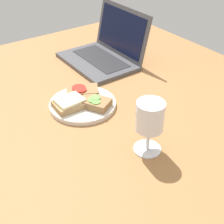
# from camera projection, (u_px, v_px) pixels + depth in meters

# --- Properties ---
(wooden_table) EXTENTS (1.40, 1.40, 0.03)m
(wooden_table) POSITION_uv_depth(u_px,v_px,m) (90.00, 119.00, 0.98)
(wooden_table) COLOR #9E6B3D
(wooden_table) RESTS_ON ground
(plate) EXTENTS (0.22, 0.22, 0.01)m
(plate) POSITION_uv_depth(u_px,v_px,m) (83.00, 104.00, 1.01)
(plate) COLOR silver
(plate) RESTS_ON wooden_table
(sandwich_with_tomato) EXTENTS (0.11, 0.12, 0.03)m
(sandwich_with_tomato) POSITION_uv_depth(u_px,v_px,m) (82.00, 91.00, 1.03)
(sandwich_with_tomato) COLOR #937047
(sandwich_with_tomato) RESTS_ON plate
(sandwich_with_cheese) EXTENTS (0.08, 0.10, 0.03)m
(sandwich_with_cheese) POSITION_uv_depth(u_px,v_px,m) (70.00, 103.00, 0.98)
(sandwich_with_cheese) COLOR #A88456
(sandwich_with_cheese) RESTS_ON plate
(sandwich_with_cucumber) EXTENTS (0.11, 0.10, 0.03)m
(sandwich_with_cucumber) POSITION_uv_depth(u_px,v_px,m) (95.00, 102.00, 0.98)
(sandwich_with_cucumber) COLOR #937047
(sandwich_with_cucumber) RESTS_ON plate
(wine_glass) EXTENTS (0.08, 0.08, 0.15)m
(wine_glass) POSITION_uv_depth(u_px,v_px,m) (150.00, 119.00, 0.78)
(wine_glass) COLOR white
(wine_glass) RESTS_ON wooden_table
(laptop) EXTENTS (0.32, 0.25, 0.21)m
(laptop) POSITION_uv_depth(u_px,v_px,m) (105.00, 51.00, 1.27)
(laptop) COLOR #4C4C51
(laptop) RESTS_ON wooden_table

